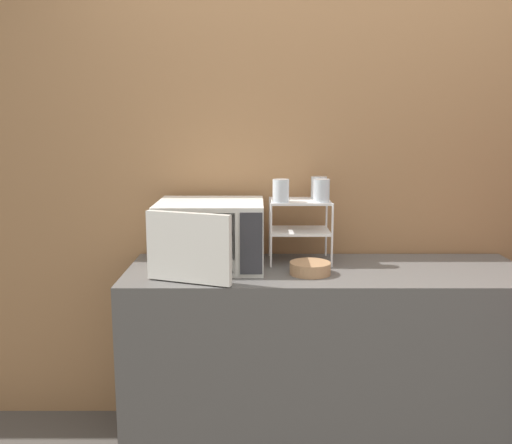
{
  "coord_description": "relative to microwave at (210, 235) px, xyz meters",
  "views": [
    {
      "loc": [
        -0.33,
        -2.25,
        1.56
      ],
      "look_at": [
        -0.33,
        0.34,
        1.1
      ],
      "focal_mm": 40.0,
      "sensor_mm": 36.0,
      "label": 1
    }
  ],
  "objects": [
    {
      "name": "glass_front_right",
      "position": [
        0.52,
        0.05,
        0.2
      ],
      "size": [
        0.08,
        0.08,
        0.11
      ],
      "color": "silver",
      "rests_on": "dish_rack"
    },
    {
      "name": "counter",
      "position": [
        0.54,
        -0.04,
        -0.6
      ],
      "size": [
        1.85,
        0.62,
        0.88
      ],
      "color": "#595654",
      "rests_on": "ground_plane"
    },
    {
      "name": "glass_front_left",
      "position": [
        0.33,
        0.05,
        0.2
      ],
      "size": [
        0.08,
        0.08,
        0.11
      ],
      "color": "silver",
      "rests_on": "dish_rack"
    },
    {
      "name": "wall_back",
      "position": [
        0.54,
        0.31,
        0.26
      ],
      "size": [
        8.0,
        0.06,
        2.6
      ],
      "color": "#9E7047",
      "rests_on": "ground_plane"
    },
    {
      "name": "bowl",
      "position": [
        0.46,
        -0.12,
        -0.13
      ],
      "size": [
        0.18,
        0.18,
        0.05
      ],
      "color": "#AD7F56",
      "rests_on": "counter"
    },
    {
      "name": "dish_rack",
      "position": [
        0.43,
        0.12,
        0.06
      ],
      "size": [
        0.29,
        0.24,
        0.3
      ],
      "color": "white",
      "rests_on": "counter"
    },
    {
      "name": "glass_back_right",
      "position": [
        0.52,
        0.18,
        0.2
      ],
      "size": [
        0.08,
        0.08,
        0.11
      ],
      "color": "silver",
      "rests_on": "dish_rack"
    },
    {
      "name": "microwave",
      "position": [
        0.0,
        0.0,
        0.0
      ],
      "size": [
        0.5,
        0.57,
        0.31
      ],
      "color": "silver",
      "rests_on": "counter"
    }
  ]
}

